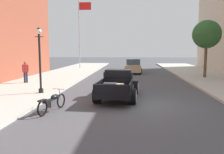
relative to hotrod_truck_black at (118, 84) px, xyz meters
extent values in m
plane|color=#47474C|center=(0.84, -1.51, -0.75)|extent=(140.00, 140.00, 0.00)
cube|color=black|center=(-0.01, -0.24, -0.21)|extent=(2.06, 5.00, 0.24)
cube|color=black|center=(0.01, 0.11, 0.31)|extent=(1.62, 1.19, 0.80)
cube|color=black|center=(0.01, 0.06, 0.77)|extent=(1.49, 1.02, 0.12)
cube|color=#3D4C5B|center=(0.04, 0.67, 0.47)|extent=(1.33, 0.12, 0.44)
cube|color=black|center=(0.09, 1.40, 0.17)|extent=(1.41, 1.58, 0.52)
cube|color=silver|center=(0.14, 2.20, 0.15)|extent=(0.68, 0.14, 0.47)
cube|color=black|center=(-0.10, -1.64, -0.07)|extent=(1.81, 2.20, 0.04)
cube|color=black|center=(-0.91, -1.59, 0.15)|extent=(0.21, 2.10, 0.44)
cube|color=black|center=(0.71, -1.69, 0.15)|extent=(0.21, 2.10, 0.44)
cube|color=black|center=(-0.16, -2.65, 0.15)|extent=(1.62, 0.18, 0.44)
cube|color=black|center=(-0.04, -0.63, 0.15)|extent=(1.62, 0.18, 0.44)
cylinder|color=black|center=(-0.83, 1.16, -0.35)|extent=(0.41, 0.82, 0.80)
cylinder|color=silver|center=(-1.01, 1.17, -0.35)|extent=(0.05, 0.66, 0.66)
cylinder|color=silver|center=(-1.02, 1.17, -0.35)|extent=(0.03, 0.24, 0.24)
cylinder|color=black|center=(0.97, 1.05, -0.35)|extent=(0.41, 0.82, 0.80)
cylinder|color=silver|center=(1.15, 1.04, -0.35)|extent=(0.05, 0.66, 0.66)
cylinder|color=silver|center=(1.16, 1.03, -0.35)|extent=(0.03, 0.24, 0.24)
cylinder|color=black|center=(-0.99, -1.53, -0.35)|extent=(0.41, 0.82, 0.80)
cylinder|color=silver|center=(-1.18, -1.52, -0.35)|extent=(0.05, 0.66, 0.66)
cylinder|color=silver|center=(-1.19, -1.52, -0.35)|extent=(0.03, 0.24, 0.24)
cylinder|color=black|center=(0.80, -1.64, -0.35)|extent=(0.41, 0.82, 0.80)
cylinder|color=silver|center=(0.99, -1.65, -0.35)|extent=(0.05, 0.66, 0.66)
cylinder|color=silver|center=(1.00, -1.66, -0.35)|extent=(0.03, 0.24, 0.24)
cube|color=#2D2D33|center=(-0.30, -1.98, 0.15)|extent=(0.63, 0.48, 0.40)
cube|color=#3D2D1E|center=(-0.30, -1.98, 0.15)|extent=(0.62, 0.09, 0.42)
cube|color=gray|center=(0.14, -1.35, 0.09)|extent=(0.46, 0.35, 0.28)
torus|color=black|center=(-2.52, -2.62, -0.42)|extent=(0.22, 0.67, 0.67)
torus|color=black|center=(-2.85, -4.04, -0.42)|extent=(0.22, 0.67, 0.67)
cube|color=#4C4C51|center=(-2.70, -3.38, -0.37)|extent=(0.33, 0.48, 0.28)
ellipsoid|color=black|center=(-2.64, -3.13, -0.14)|extent=(0.37, 0.57, 0.24)
cube|color=black|center=(-2.75, -3.62, -0.22)|extent=(0.34, 0.60, 0.10)
cylinder|color=silver|center=(-2.53, -2.68, -0.12)|extent=(0.11, 0.26, 0.58)
cylinder|color=silver|center=(-2.56, -2.80, 0.16)|extent=(0.61, 0.18, 0.04)
cube|color=black|center=(-2.85, -4.04, -0.10)|extent=(0.27, 0.43, 0.06)
cube|color=tan|center=(0.93, 13.69, -0.14)|extent=(1.80, 4.33, 0.80)
cube|color=#384C5B|center=(0.93, 13.54, 0.58)|extent=(1.55, 2.03, 0.64)
cylinder|color=black|center=(0.13, 15.00, -0.42)|extent=(0.23, 0.66, 0.66)
cylinder|color=black|center=(1.78, 14.97, -0.42)|extent=(0.23, 0.66, 0.66)
cylinder|color=black|center=(0.08, 12.42, -0.42)|extent=(0.23, 0.66, 0.66)
cylinder|color=black|center=(1.73, 12.39, -0.42)|extent=(0.23, 0.66, 0.66)
cylinder|color=#232847|center=(-7.55, 4.10, -0.17)|extent=(0.14, 0.14, 0.86)
cylinder|color=#232847|center=(-7.37, 4.10, -0.17)|extent=(0.14, 0.14, 0.86)
cube|color=#B23333|center=(-7.46, 4.10, 0.54)|extent=(0.36, 0.22, 0.56)
cylinder|color=#B23333|center=(-7.68, 4.10, 0.51)|extent=(0.09, 0.09, 0.54)
cylinder|color=#B23333|center=(-7.24, 4.10, 0.51)|extent=(0.09, 0.09, 0.54)
sphere|color=brown|center=(-7.46, 4.10, 0.94)|extent=(0.22, 0.22, 0.22)
cylinder|color=black|center=(-4.62, 0.14, -0.48)|extent=(0.28, 0.28, 0.24)
cylinder|color=black|center=(-4.62, 0.14, 1.24)|extent=(0.12, 0.12, 3.20)
cylinder|color=black|center=(-4.62, 0.14, 2.69)|extent=(0.50, 0.04, 0.04)
sphere|color=silver|center=(-4.62, 0.14, 3.00)|extent=(0.32, 0.32, 0.32)
cone|color=black|center=(-4.62, 0.14, 3.18)|extent=(0.24, 0.24, 0.14)
cylinder|color=#B2B2B7|center=(-6.41, 18.12, 3.90)|extent=(0.12, 0.12, 9.00)
sphere|color=gold|center=(-6.41, 18.12, 8.48)|extent=(0.16, 0.16, 0.16)
cube|color=red|center=(-5.55, 18.12, 7.75)|extent=(1.60, 0.03, 1.00)
cylinder|color=brown|center=(7.53, 8.90, 0.89)|extent=(0.26, 0.26, 2.98)
sphere|color=#285628|center=(7.53, 8.90, 3.34)|extent=(2.56, 2.56, 2.56)
camera|label=1|loc=(0.75, -12.75, 1.94)|focal=36.42mm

